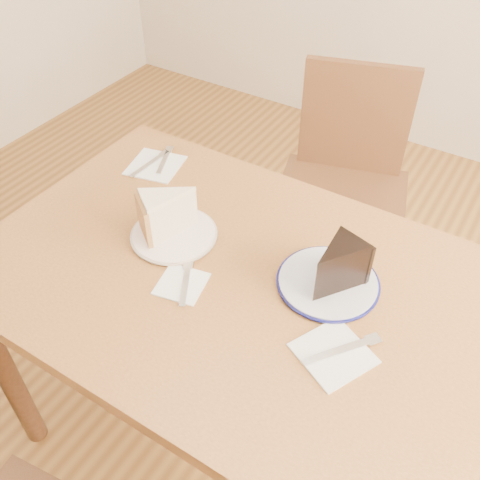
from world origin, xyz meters
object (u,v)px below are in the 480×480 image
object	(u,v)px
carrot_cake	(172,213)
chocolate_cake	(334,271)
table	(232,301)
plate_navy	(328,282)
chair_far	(343,187)
plate_cream	(174,235)

from	to	relation	value
carrot_cake	chocolate_cake	size ratio (longest dim) A/B	1.03
table	carrot_cake	world-z (taller)	carrot_cake
table	plate_navy	distance (m)	0.24
chocolate_cake	chair_far	bearing A→B (deg)	-54.92
table	chair_far	world-z (taller)	chair_far
chair_far	plate_cream	distance (m)	0.79
chair_far	chocolate_cake	xyz separation A→B (m)	(0.24, -0.69, 0.31)
table	plate_navy	world-z (taller)	plate_navy
chair_far	plate_cream	world-z (taller)	chair_far
table	chocolate_cake	bearing A→B (deg)	18.41
plate_cream	chocolate_cake	size ratio (longest dim) A/B	1.63
table	plate_cream	distance (m)	0.22
chair_far	carrot_cake	size ratio (longest dim) A/B	6.90
chair_far	plate_navy	xyz separation A→B (m)	(0.23, -0.68, 0.26)
plate_navy	carrot_cake	distance (m)	0.41
plate_cream	carrot_cake	world-z (taller)	carrot_cake
plate_navy	carrot_cake	xyz separation A→B (m)	(-0.40, -0.04, 0.06)
table	chair_far	xyz separation A→B (m)	(-0.03, 0.76, -0.15)
plate_cream	chocolate_cake	distance (m)	0.41
carrot_cake	plate_navy	bearing A→B (deg)	42.40
plate_navy	table	bearing A→B (deg)	-157.34
plate_cream	carrot_cake	size ratio (longest dim) A/B	1.58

